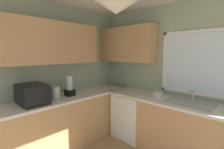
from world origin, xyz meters
TOP-DOWN VIEW (x-y plane):
  - room_shell at (-0.75, 0.48)m, footprint 3.52×3.32m
  - counter_run_left at (-1.39, 0.00)m, footprint 0.65×2.93m
  - counter_run_back at (0.21, 1.29)m, footprint 2.61×0.65m
  - dishwasher at (-0.73, 1.26)m, footprint 0.60×0.60m
  - microwave at (-1.39, -0.34)m, footprint 0.48×0.36m
  - kettle at (-1.37, 0.01)m, footprint 0.15×0.15m
  - sink_assembly at (0.29, 1.30)m, footprint 0.67×0.40m
  - bowl at (-0.22, 1.29)m, footprint 0.18×0.18m
  - blender_appliance at (-1.39, 0.29)m, footprint 0.15×0.15m

SIDE VIEW (x-z plane):
  - dishwasher at x=-0.73m, z-range 0.00..0.84m
  - counter_run_left at x=-1.39m, z-range 0.00..0.88m
  - counter_run_back at x=0.21m, z-range 0.00..0.88m
  - sink_assembly at x=0.29m, z-range 0.79..0.99m
  - bowl at x=-0.22m, z-range 0.88..0.97m
  - kettle at x=-1.37m, z-range 0.88..1.09m
  - microwave at x=-1.39m, z-range 0.88..1.17m
  - blender_appliance at x=-1.39m, z-range 0.86..1.22m
  - room_shell at x=-0.75m, z-range 0.50..3.05m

